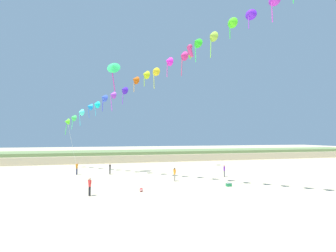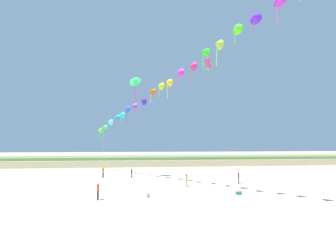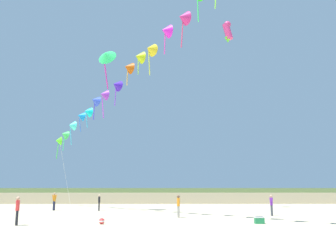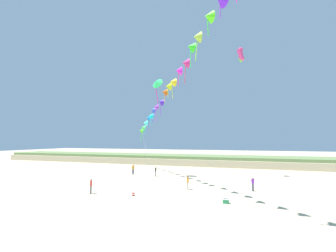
# 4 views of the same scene
# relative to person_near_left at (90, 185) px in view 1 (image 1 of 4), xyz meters

# --- Properties ---
(ground_plane) EXTENTS (240.00, 240.00, 0.00)m
(ground_plane) POSITION_rel_person_near_left_xyz_m (9.08, -4.31, -0.97)
(ground_plane) COLOR beige
(dune_ridge) EXTENTS (120.00, 11.73, 2.18)m
(dune_ridge) POSITION_rel_person_near_left_xyz_m (9.08, 34.59, 0.11)
(dune_ridge) COLOR #BFAE8B
(dune_ridge) RESTS_ON ground
(person_near_left) EXTENTS (0.38, 0.54, 1.68)m
(person_near_left) POSITION_rel_person_near_left_xyz_m (0.00, 0.00, 0.00)
(person_near_left) COLOR black
(person_near_left) RESTS_ON ground
(person_near_right) EXTENTS (0.37, 0.58, 1.74)m
(person_near_right) POSITION_rel_person_near_left_xyz_m (-2.17, 14.39, 0.04)
(person_near_right) COLOR #282D4C
(person_near_right) RESTS_ON ground
(person_mid_center) EXTENTS (0.23, 0.58, 1.66)m
(person_mid_center) POSITION_rel_person_near_left_xyz_m (9.78, 5.53, -0.01)
(person_mid_center) COLOR gray
(person_mid_center) RESTS_ON ground
(person_far_left) EXTENTS (0.42, 0.49, 1.63)m
(person_far_left) POSITION_rel_person_near_left_xyz_m (17.25, 7.07, -0.03)
(person_far_left) COLOR #474C56
(person_far_left) RESTS_ON ground
(person_far_right) EXTENTS (0.27, 0.54, 1.56)m
(person_far_right) POSITION_rel_person_near_left_xyz_m (2.43, 13.55, -0.07)
(person_far_right) COLOR black
(person_far_right) RESTS_ON ground
(kite_banner_string) EXTENTS (22.90, 30.77, 19.27)m
(kite_banner_string) POSITION_rel_person_near_left_xyz_m (6.36, 8.06, 12.38)
(kite_banner_string) COLOR #5AEC25
(large_kite_low_lead) EXTENTS (1.34, 1.00, 2.66)m
(large_kite_low_lead) POSITION_rel_person_near_left_xyz_m (16.19, 17.51, 19.46)
(large_kite_low_lead) COLOR #DD3676
(large_kite_mid_trail) EXTENTS (2.23, 1.91, 4.56)m
(large_kite_mid_trail) POSITION_rel_person_near_left_xyz_m (2.77, 13.05, 14.62)
(large_kite_mid_trail) COLOR #35EB70
(beach_cooler) EXTENTS (0.58, 0.41, 0.46)m
(beach_cooler) POSITION_rel_person_near_left_xyz_m (14.59, 0.87, -0.76)
(beach_cooler) COLOR #23844C
(beach_cooler) RESTS_ON ground
(beach_ball) EXTENTS (0.36, 0.36, 0.36)m
(beach_ball) POSITION_rel_person_near_left_xyz_m (4.89, 0.71, -0.79)
(beach_ball) COLOR red
(beach_ball) RESTS_ON ground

